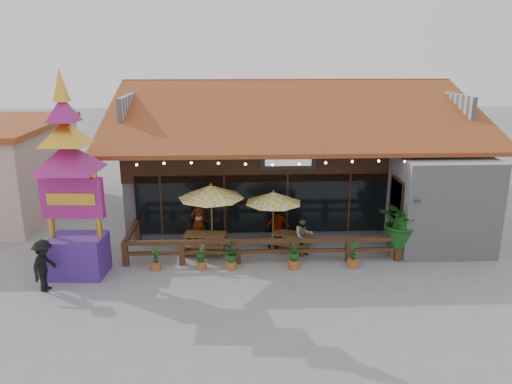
{
  "coord_description": "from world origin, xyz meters",
  "views": [
    {
      "loc": [
        -2.61,
        -17.07,
        7.41
      ],
      "look_at": [
        -1.76,
        1.5,
        2.1
      ],
      "focal_mm": 35.0,
      "sensor_mm": 36.0,
      "label": 1
    }
  ],
  "objects_px": {
    "picnic_table_left": "(205,240)",
    "pedestrian": "(44,266)",
    "picnic_table_right": "(291,239)",
    "thai_sign_tower": "(69,163)",
    "tropical_plant": "(401,222)",
    "umbrella_left": "(211,192)",
    "umbrella_right": "(273,198)"
  },
  "relations": [
    {
      "from": "picnic_table_left",
      "to": "thai_sign_tower",
      "type": "bearing_deg",
      "value": -157.36
    },
    {
      "from": "umbrella_right",
      "to": "picnic_table_right",
      "type": "relative_size",
      "value": 1.53
    },
    {
      "from": "umbrella_right",
      "to": "picnic_table_left",
      "type": "xyz_separation_m",
      "value": [
        -2.6,
        -0.3,
        -1.53
      ]
    },
    {
      "from": "picnic_table_left",
      "to": "picnic_table_right",
      "type": "xyz_separation_m",
      "value": [
        3.25,
        0.08,
        -0.05
      ]
    },
    {
      "from": "thai_sign_tower",
      "to": "pedestrian",
      "type": "relative_size",
      "value": 4.33
    },
    {
      "from": "picnic_table_left",
      "to": "pedestrian",
      "type": "bearing_deg",
      "value": -149.37
    },
    {
      "from": "picnic_table_right",
      "to": "picnic_table_left",
      "type": "bearing_deg",
      "value": -178.6
    },
    {
      "from": "tropical_plant",
      "to": "umbrella_left",
      "type": "bearing_deg",
      "value": 171.63
    },
    {
      "from": "picnic_table_left",
      "to": "umbrella_left",
      "type": "bearing_deg",
      "value": 39.21
    },
    {
      "from": "thai_sign_tower",
      "to": "pedestrian",
      "type": "height_order",
      "value": "thai_sign_tower"
    },
    {
      "from": "picnic_table_right",
      "to": "pedestrian",
      "type": "height_order",
      "value": "pedestrian"
    },
    {
      "from": "tropical_plant",
      "to": "pedestrian",
      "type": "relative_size",
      "value": 1.39
    },
    {
      "from": "picnic_table_right",
      "to": "pedestrian",
      "type": "xyz_separation_m",
      "value": [
        -8.17,
        -2.99,
        0.4
      ]
    },
    {
      "from": "umbrella_left",
      "to": "picnic_table_right",
      "type": "height_order",
      "value": "umbrella_left"
    },
    {
      "from": "tropical_plant",
      "to": "thai_sign_tower",
      "type": "bearing_deg",
      "value": -175.27
    },
    {
      "from": "thai_sign_tower",
      "to": "picnic_table_left",
      "type": "bearing_deg",
      "value": 22.64
    },
    {
      "from": "pedestrian",
      "to": "umbrella_right",
      "type": "bearing_deg",
      "value": -56.15
    },
    {
      "from": "picnic_table_left",
      "to": "picnic_table_right",
      "type": "bearing_deg",
      "value": 1.4
    },
    {
      "from": "umbrella_right",
      "to": "thai_sign_tower",
      "type": "height_order",
      "value": "thai_sign_tower"
    },
    {
      "from": "umbrella_left",
      "to": "picnic_table_right",
      "type": "relative_size",
      "value": 1.56
    },
    {
      "from": "umbrella_left",
      "to": "pedestrian",
      "type": "height_order",
      "value": "umbrella_left"
    },
    {
      "from": "tropical_plant",
      "to": "pedestrian",
      "type": "bearing_deg",
      "value": -170.15
    },
    {
      "from": "umbrella_left",
      "to": "pedestrian",
      "type": "relative_size",
      "value": 1.59
    },
    {
      "from": "umbrella_left",
      "to": "picnic_table_left",
      "type": "height_order",
      "value": "umbrella_left"
    },
    {
      "from": "umbrella_right",
      "to": "pedestrian",
      "type": "relative_size",
      "value": 1.56
    },
    {
      "from": "umbrella_right",
      "to": "tropical_plant",
      "type": "bearing_deg",
      "value": -13.64
    },
    {
      "from": "picnic_table_left",
      "to": "thai_sign_tower",
      "type": "height_order",
      "value": "thai_sign_tower"
    },
    {
      "from": "picnic_table_right",
      "to": "thai_sign_tower",
      "type": "relative_size",
      "value": 0.24
    },
    {
      "from": "umbrella_left",
      "to": "pedestrian",
      "type": "bearing_deg",
      "value": -148.9
    },
    {
      "from": "tropical_plant",
      "to": "picnic_table_left",
      "type": "bearing_deg",
      "value": 173.57
    },
    {
      "from": "thai_sign_tower",
      "to": "tropical_plant",
      "type": "bearing_deg",
      "value": 4.73
    },
    {
      "from": "umbrella_right",
      "to": "pedestrian",
      "type": "height_order",
      "value": "umbrella_right"
    }
  ]
}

